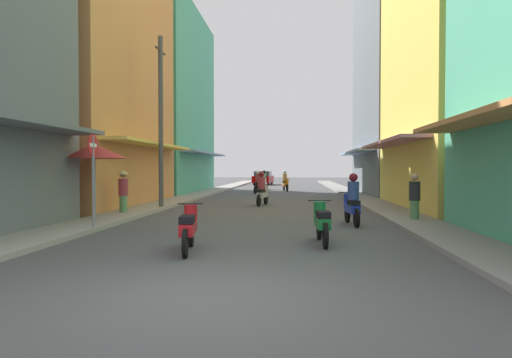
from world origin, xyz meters
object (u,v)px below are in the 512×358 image
motorbike_black (259,183)px  motorbike_silver (262,190)px  pedestrian_far (415,198)px  street_sign_no_entry (93,168)px  motorbike_blue (352,202)px  parked_car (263,178)px  utility_pole (161,121)px  vendor_umbrella (95,151)px  pedestrian_crossing (123,190)px  motorbike_red (189,227)px  motorbike_white (264,181)px  motorbike_orange (285,182)px  motorbike_green (322,221)px

motorbike_black → motorbike_silver: same height
pedestrian_far → street_sign_no_entry: bearing=-164.0°
motorbike_blue → parked_car: motorbike_blue is taller
motorbike_blue → utility_pole: utility_pole is taller
vendor_umbrella → pedestrian_crossing: bearing=85.1°
motorbike_blue → motorbike_red: bearing=-130.1°
motorbike_white → pedestrian_far: size_ratio=1.16×
pedestrian_crossing → street_sign_no_entry: size_ratio=0.63×
vendor_umbrella → motorbike_red: bearing=-48.4°
pedestrian_far → vendor_umbrella: vendor_umbrella is taller
motorbike_orange → motorbike_blue: size_ratio=0.98×
utility_pole → parked_car: bearing=85.7°
utility_pole → pedestrian_far: bearing=-22.2°
motorbike_blue → pedestrian_crossing: (-7.97, 2.04, 0.24)m
motorbike_orange → motorbike_blue: 20.30m
motorbike_green → street_sign_no_entry: size_ratio=0.68×
motorbike_red → motorbike_green: 3.05m
utility_pole → street_sign_no_entry: bearing=-89.1°
motorbike_green → parked_car: (-4.03, 36.79, 0.24)m
motorbike_blue → motorbike_black: bearing=104.2°
motorbike_green → motorbike_black: bearing=98.8°
parked_car → utility_pole: (-2.17, -28.86, 2.95)m
motorbike_blue → pedestrian_crossing: size_ratio=1.08×
motorbike_black → utility_pole: size_ratio=0.24×
motorbike_orange → vendor_umbrella: (-5.66, -20.02, 1.56)m
motorbike_blue → motorbike_silver: bearing=115.5°
parked_car → pedestrian_far: pedestrian_far is taller
motorbike_green → pedestrian_crossing: pedestrian_crossing is taller
motorbike_blue → motorbike_white: size_ratio=1.00×
utility_pole → street_sign_no_entry: utility_pole is taller
motorbike_orange → utility_pole: size_ratio=0.25×
utility_pole → pedestrian_crossing: bearing=-104.9°
pedestrian_crossing → motorbike_red: bearing=-58.7°
pedestrian_crossing → motorbike_orange: bearing=73.1°
motorbike_green → motorbike_black: (-3.12, 20.19, 0.20)m
motorbike_black → motorbike_orange: bearing=62.6°
motorbike_blue → motorbike_silver: same height
motorbike_red → motorbike_green: bearing=23.4°
utility_pole → vendor_umbrella: bearing=-100.6°
vendor_umbrella → parked_car: bearing=84.9°
pedestrian_crossing → vendor_umbrella: vendor_umbrella is taller
motorbike_silver → pedestrian_far: (5.26, -6.11, 0.07)m
motorbike_silver → parked_car: motorbike_silver is taller
motorbike_red → motorbike_black: 21.40m
motorbike_orange → street_sign_no_entry: street_sign_no_entry is taller
motorbike_black → motorbike_silver: (1.00, -9.96, 0.00)m
motorbike_green → pedestrian_far: 5.18m
motorbike_orange → motorbike_blue: (2.47, -20.15, 0.00)m
motorbike_green → utility_pole: 10.56m
motorbike_silver → pedestrian_far: motorbike_silver is taller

